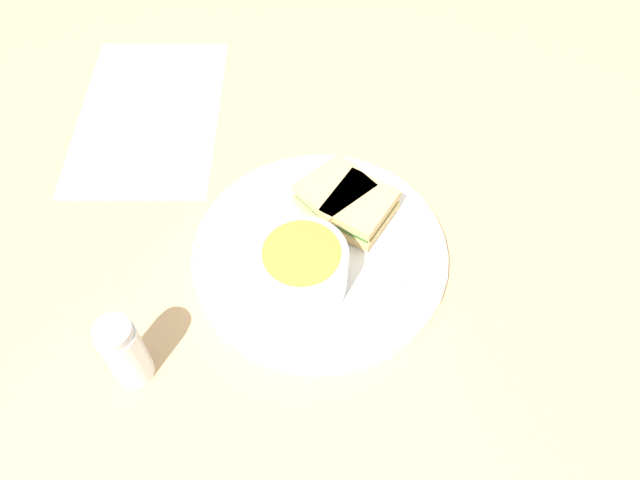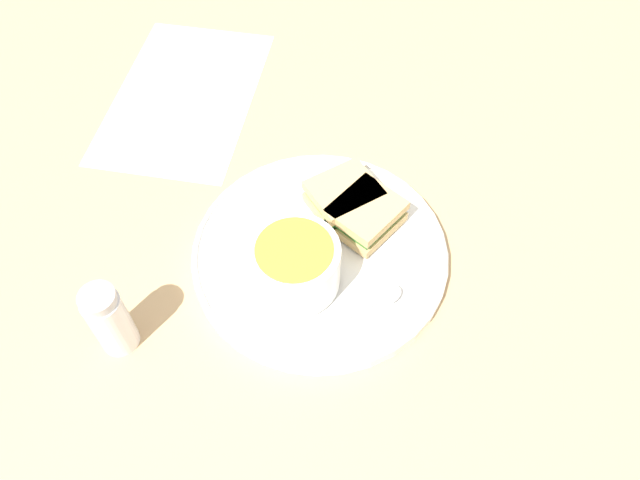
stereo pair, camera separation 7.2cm
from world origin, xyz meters
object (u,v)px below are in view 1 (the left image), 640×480
Objects in this scene: spoon at (391,287)px; salt_shaker at (125,352)px; sandwich_half_far at (331,193)px; soup_bowl at (302,268)px; sandwich_half_near at (360,209)px.

salt_shaker is at bearing 157.84° from spoon.
sandwich_half_far is at bearing 77.89° from spoon.
soup_bowl is 0.12m from sandwich_half_far.
spoon is 0.29m from salt_shaker.
spoon is at bearing 122.07° from sandwich_half_near.
sandwich_half_far is at bearing -91.19° from soup_bowl.
sandwich_half_near is 0.31m from salt_shaker.
sandwich_half_near is 0.92× the size of sandwich_half_far.
soup_bowl is at bearing -136.85° from salt_shaker.
soup_bowl is at bearing 88.81° from sandwich_half_far.
salt_shaker reaches higher than spoon.
soup_bowl reaches higher than sandwich_half_near.
sandwich_half_near is at bearing 158.93° from sandwich_half_far.
spoon is at bearing -170.20° from soup_bowl.
salt_shaker reaches higher than soup_bowl.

